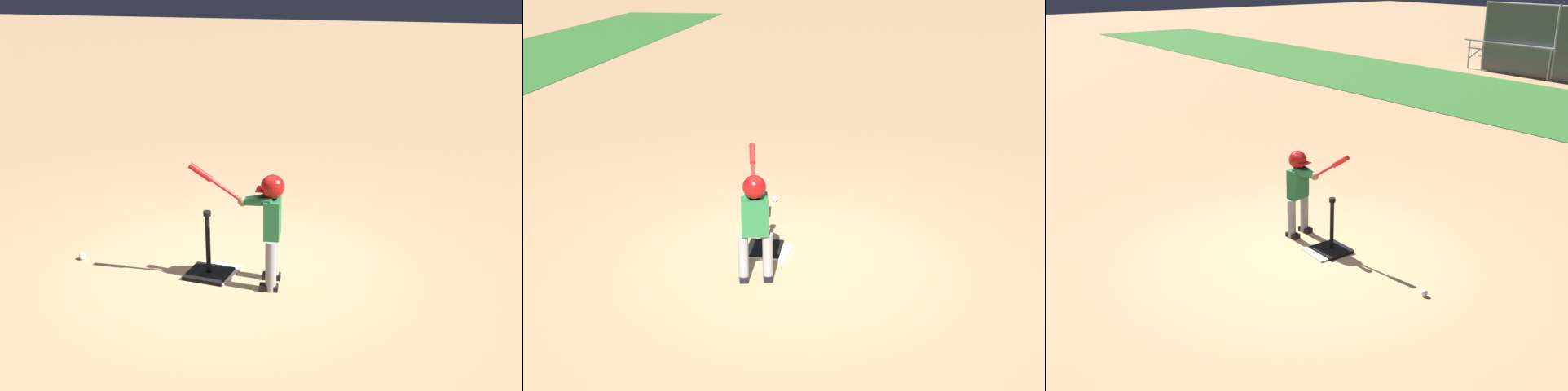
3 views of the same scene
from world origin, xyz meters
The scene contains 6 objects.
ground_plane centered at (0.00, 0.00, 0.00)m, with size 90.00×90.00×0.00m, color tan.
home_plate centered at (0.07, 0.25, 0.01)m, with size 0.44×0.44×0.02m, color white.
batting_tee centered at (0.10, 0.32, 0.10)m, with size 0.42×0.38×0.70m.
batter_child centered at (-0.54, 0.30, 0.72)m, with size 0.91×0.38×1.22m.
baseball centered at (1.54, 0.41, 0.04)m, with size 0.07×0.07×0.07m, color white.
bleachers_center centered at (-6.89, 14.05, 0.50)m, with size 3.46×1.71×1.02m.
Camera 3 is at (5.33, -3.99, 3.25)m, focal length 42.00 mm.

